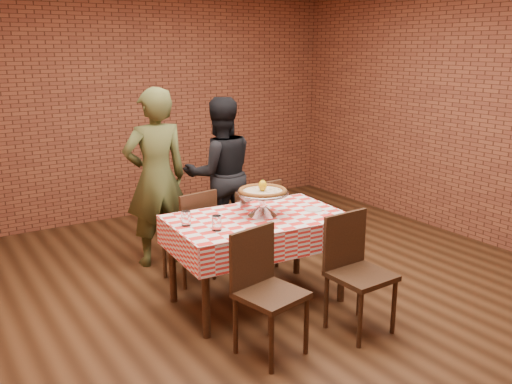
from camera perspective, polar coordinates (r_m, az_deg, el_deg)
ground at (r=4.84m, az=1.92°, el=-10.98°), size 6.00×6.00×0.00m
back_wall at (r=7.05m, az=-12.19°, el=9.20°), size 5.50×0.00×5.50m
table at (r=4.64m, az=0.13°, el=-7.06°), size 1.46×0.94×0.75m
tablecloth at (r=4.55m, az=0.13°, el=-4.00°), size 1.50×0.97×0.24m
pizza_stand at (r=4.52m, az=0.69°, el=-1.22°), size 0.55×0.55×0.19m
pizza at (r=4.49m, az=0.69°, el=0.05°), size 0.50×0.50×0.03m
lemon at (r=4.48m, az=0.69°, el=0.67°), size 0.09×0.09×0.09m
water_glass_left at (r=4.17m, az=-4.09°, el=-3.23°), size 0.08×0.08×0.12m
water_glass_right at (r=4.30m, az=-7.27°, el=-2.73°), size 0.08×0.08×0.12m
side_plate at (r=4.71m, az=5.95°, el=-1.81°), size 0.16×0.16×0.01m
sweetener_packet_a at (r=4.63m, az=7.32°, el=-2.18°), size 0.06×0.05×0.00m
sweetener_packet_b at (r=4.72m, az=6.84°, el=-1.81°), size 0.06×0.06×0.00m
condiment_caddy at (r=4.73m, az=-1.42°, el=-0.79°), size 0.10×0.08×0.14m
chair_near_left at (r=3.86m, az=1.57°, el=-10.68°), size 0.48×0.48×0.89m
chair_near_right at (r=4.22m, az=10.85°, el=-8.55°), size 0.43×0.43×0.90m
chair_far_left at (r=5.10m, az=-7.02°, el=-4.41°), size 0.44×0.44×0.87m
chair_far_right at (r=5.36m, az=-0.39°, el=-3.23°), size 0.43×0.43×0.89m
diner_olive at (r=5.41m, az=-10.32°, el=1.44°), size 0.66×0.45×1.75m
diner_black at (r=5.82m, az=-3.73°, el=1.90°), size 0.90×0.77×1.61m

